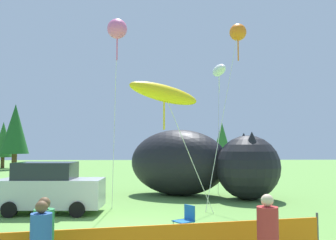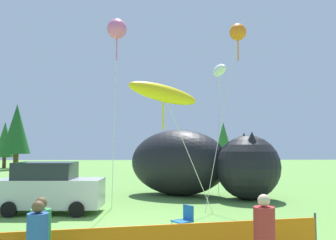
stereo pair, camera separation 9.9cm
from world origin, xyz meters
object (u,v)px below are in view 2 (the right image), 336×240
inflatable_cat (197,165)px  kite_orange_flower (238,33)px  kite_pink_octopus (117,30)px  kite_yellow_hero (163,94)px  parked_car (49,188)px  spectator_in_green_shirt (40,240)px  kite_white_ghost (219,71)px  spectator_in_red_shirt (265,239)px  folding_chair (185,218)px

inflatable_cat → kite_orange_flower: kite_orange_flower is taller
kite_pink_octopus → kite_yellow_hero: bearing=-43.9°
kite_yellow_hero → kite_orange_flower: 5.62m
inflatable_cat → kite_orange_flower: 6.95m
parked_car → spectator_in_green_shirt: parked_car is taller
kite_yellow_hero → kite_white_ghost: 9.03m
kite_white_ghost → kite_pink_octopus: bearing=-130.6°
parked_car → inflatable_cat: size_ratio=0.50×
parked_car → kite_yellow_hero: 5.81m
parked_car → spectator_in_red_shirt: (6.00, -8.17, -0.01)m
kite_yellow_hero → kite_orange_flower: kite_orange_flower is taller
parked_car → spectator_in_red_shirt: 10.14m
kite_yellow_hero → kite_white_ghost: kite_white_ghost is taller
parked_car → kite_white_ghost: size_ratio=0.55×
inflatable_cat → spectator_in_green_shirt: bearing=-79.9°
folding_chair → kite_white_ghost: 12.44m
folding_chair → spectator_in_red_shirt: 4.53m
spectator_in_red_shirt → kite_pink_octopus: bearing=112.4°
kite_yellow_hero → kite_white_ghost: size_ratio=0.69×
spectator_in_red_shirt → spectator_in_green_shirt: (-3.97, 0.24, -0.03)m
parked_car → spectator_in_green_shirt: bearing=-73.6°
kite_pink_octopus → kite_yellow_hero: 3.89m
spectator_in_green_shirt → kite_orange_flower: (5.76, 9.51, 6.76)m
kite_white_ghost → kite_yellow_hero: bearing=-113.2°
spectator_in_red_shirt → inflatable_cat: bearing=88.7°
parked_car → kite_white_ghost: 11.78m
kite_pink_octopus → spectator_in_red_shirt: bearing=-67.6°
parked_car → folding_chair: (4.95, -3.78, -0.46)m
folding_chair → kite_white_ghost: (2.86, 10.25, 6.46)m
kite_orange_flower → spectator_in_green_shirt: bearing=-121.2°
inflatable_cat → kite_white_ghost: (1.52, 1.85, 5.35)m
kite_pink_octopus → kite_white_ghost: kite_pink_octopus is taller
kite_white_ghost → kite_orange_flower: size_ratio=0.91×
kite_white_ghost → parked_car: bearing=-140.4°
spectator_in_red_shirt → kite_white_ghost: bearing=83.0°
spectator_in_red_shirt → spectator_in_green_shirt: spectator_in_red_shirt is taller
folding_chair → spectator_in_green_shirt: 5.08m
kite_orange_flower → kite_yellow_hero: bearing=-137.8°
spectator_in_red_shirt → kite_yellow_hero: 7.69m
kite_yellow_hero → folding_chair: bearing=-75.9°
kite_orange_flower → folding_chair: bearing=-117.9°
folding_chair → parked_car: bearing=-70.5°
folding_chair → kite_orange_flower: (2.85, 5.37, 7.17)m
folding_chair → kite_pink_octopus: kite_pink_octopus is taller
folding_chair → kite_orange_flower: kite_orange_flower is taller
folding_chair → kite_orange_flower: 9.40m
parked_car → kite_orange_flower: 10.41m
folding_chair → kite_white_ghost: bearing=-138.8°
kite_pink_octopus → kite_white_ghost: (5.30, 6.17, -0.39)m
inflatable_cat → kite_orange_flower: (1.51, -3.03, 6.07)m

